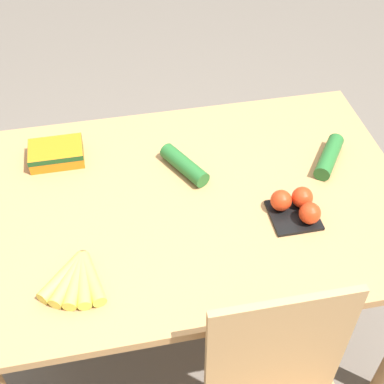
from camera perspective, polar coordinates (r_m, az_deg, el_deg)
ground_plane at (r=2.33m, az=-0.00°, el=-14.16°), size 12.00×12.00×0.00m
dining_table at (r=1.78m, az=-0.00°, el=-2.90°), size 1.40×0.95×0.78m
banana_bunch at (r=1.52m, az=-12.19°, el=-9.00°), size 0.18×0.19×0.04m
tomato_pack at (r=1.67m, az=11.12°, el=-1.46°), size 0.15×0.15×0.08m
carrot_bag at (r=1.88m, az=-14.29°, el=4.10°), size 0.18×0.13×0.06m
cucumber_near at (r=1.78m, az=-0.75°, el=2.91°), size 0.14×0.20×0.05m
cucumber_far at (r=1.87m, az=14.42°, el=3.67°), size 0.16×0.19×0.05m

